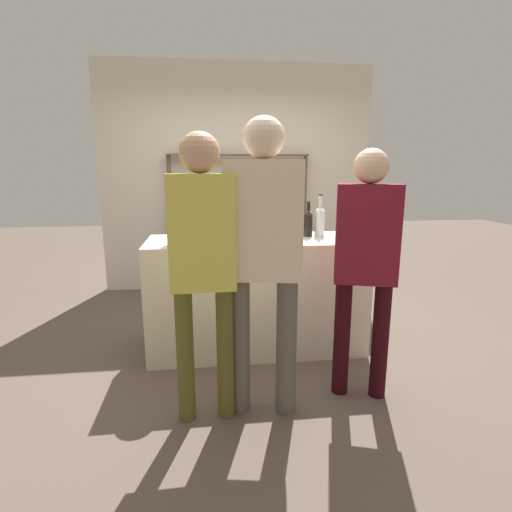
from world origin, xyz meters
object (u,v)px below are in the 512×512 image
at_px(counter_bottle_1, 264,223).
at_px(wine_glass, 212,222).
at_px(customer_center, 263,247).
at_px(counter_bottle_4, 219,222).
at_px(counter_bottle_2, 282,220).
at_px(counter_bottle_0, 320,220).
at_px(counter_bottle_3, 308,223).
at_px(customer_right, 366,255).
at_px(cork_jar, 286,230).
at_px(customer_left, 202,254).
at_px(ice_bucket, 183,230).
at_px(counter_bottle_5, 236,220).

bearing_deg(counter_bottle_1, wine_glass, 166.87).
bearing_deg(customer_center, counter_bottle_4, 22.89).
height_order(counter_bottle_1, counter_bottle_4, counter_bottle_4).
height_order(counter_bottle_1, counter_bottle_2, counter_bottle_2).
height_order(counter_bottle_0, counter_bottle_3, counter_bottle_0).
bearing_deg(counter_bottle_0, counter_bottle_4, -177.73).
height_order(customer_center, customer_right, customer_center).
distance_m(counter_bottle_1, cork_jar, 0.20).
bearing_deg(customer_center, customer_left, 104.53).
bearing_deg(ice_bucket, counter_bottle_3, 11.70).
bearing_deg(counter_bottle_5, customer_center, -86.34).
distance_m(counter_bottle_5, customer_left, 1.22).
bearing_deg(cork_jar, counter_bottle_2, 91.06).
xyz_separation_m(counter_bottle_2, counter_bottle_3, (0.21, -0.09, -0.02)).
height_order(ice_bucket, cork_jar, ice_bucket).
bearing_deg(counter_bottle_1, counter_bottle_3, -2.75).
distance_m(counter_bottle_5, customer_right, 1.30).
bearing_deg(counter_bottle_5, wine_glass, -178.20).
distance_m(customer_center, customer_left, 0.36).
relative_size(counter_bottle_1, counter_bottle_4, 0.91).
distance_m(counter_bottle_4, customer_center, 1.01).
relative_size(counter_bottle_0, counter_bottle_3, 1.19).
relative_size(counter_bottle_3, wine_glass, 1.87).
distance_m(counter_bottle_4, counter_bottle_5, 0.23).
height_order(counter_bottle_1, customer_center, customer_center).
distance_m(counter_bottle_3, ice_bucket, 1.07).
bearing_deg(cork_jar, counter_bottle_5, 152.68).
bearing_deg(counter_bottle_5, counter_bottle_4, -133.69).
height_order(counter_bottle_5, wine_glass, counter_bottle_5).
xyz_separation_m(counter_bottle_2, counter_bottle_4, (-0.55, -0.13, 0.00)).
height_order(counter_bottle_0, counter_bottle_1, counter_bottle_0).
xyz_separation_m(counter_bottle_2, customer_left, (-0.68, -1.15, -0.04)).
bearing_deg(wine_glass, counter_bottle_4, -70.50).
distance_m(counter_bottle_2, customer_center, 1.16).
height_order(counter_bottle_3, customer_right, customer_right).
bearing_deg(customer_left, wine_glass, -5.21).
relative_size(counter_bottle_2, counter_bottle_5, 1.00).
xyz_separation_m(counter_bottle_4, customer_right, (0.92, -0.88, -0.11)).
relative_size(counter_bottle_1, counter_bottle_5, 0.93).
bearing_deg(counter_bottle_1, counter_bottle_2, 23.75).
bearing_deg(counter_bottle_0, counter_bottle_3, 178.63).
height_order(cork_jar, customer_left, customer_left).
bearing_deg(counter_bottle_4, cork_jar, -4.21).
distance_m(counter_bottle_0, customer_left, 1.45).
relative_size(counter_bottle_0, customer_left, 0.21).
relative_size(counter_bottle_3, customer_center, 0.17).
bearing_deg(counter_bottle_3, ice_bucket, -168.30).
relative_size(counter_bottle_2, customer_left, 0.20).
xyz_separation_m(counter_bottle_2, cork_jar, (0.00, -0.17, -0.07)).
bearing_deg(counter_bottle_3, counter_bottle_0, -1.37).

